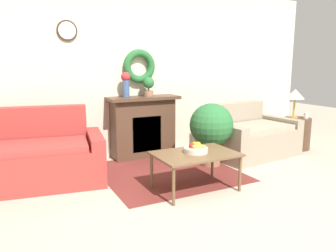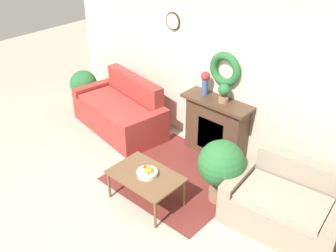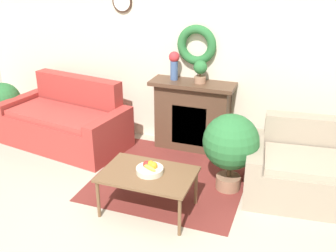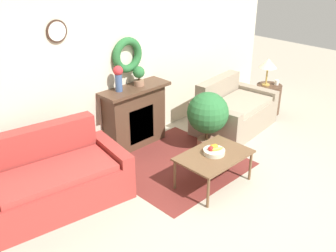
{
  "view_description": "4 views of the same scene",
  "coord_description": "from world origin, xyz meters",
  "views": [
    {
      "loc": [
        -1.99,
        -2.5,
        1.5
      ],
      "look_at": [
        -0.04,
        1.33,
        0.67
      ],
      "focal_mm": 35.0,
      "sensor_mm": 36.0,
      "label": 1
    },
    {
      "loc": [
        3.01,
        -2.23,
        3.71
      ],
      "look_at": [
        -0.26,
        1.4,
        0.79
      ],
      "focal_mm": 42.0,
      "sensor_mm": 36.0,
      "label": 2
    },
    {
      "loc": [
        1.39,
        -2.58,
        2.53
      ],
      "look_at": [
        0.03,
        1.19,
        0.78
      ],
      "focal_mm": 42.0,
      "sensor_mm": 36.0,
      "label": 3
    },
    {
      "loc": [
        -3.56,
        -2.08,
        3.01
      ],
      "look_at": [
        -0.16,
        1.37,
        0.68
      ],
      "focal_mm": 42.0,
      "sensor_mm": 36.0,
      "label": 4
    }
  ],
  "objects": [
    {
      "name": "loveseat_right",
      "position": [
        1.6,
        1.56,
        0.3
      ],
      "size": [
        1.52,
        1.07,
        0.84
      ],
      "rotation": [
        0.0,
        0.0,
        0.11
      ],
      "color": "gray",
      "rests_on": "ground_plane"
    },
    {
      "name": "table_lamp",
      "position": [
        2.54,
        1.54,
        0.95
      ],
      "size": [
        0.32,
        0.32,
        0.5
      ],
      "color": "#B28E42",
      "rests_on": "side_table_by_loveseat"
    },
    {
      "name": "ground_plane",
      "position": [
        0.0,
        0.0,
        0.0
      ],
      "size": [
        16.0,
        16.0,
        0.0
      ],
      "primitive_type": "plane",
      "color": "#ADA38E"
    },
    {
      "name": "potted_plant_on_mantel",
      "position": [
        0.09,
        2.26,
        1.15
      ],
      "size": [
        0.18,
        0.18,
        0.3
      ],
      "color": "#8E664C",
      "rests_on": "fireplace"
    },
    {
      "name": "potted_plant_floor_by_loveseat",
      "position": [
        0.7,
        1.39,
        0.58
      ],
      "size": [
        0.64,
        0.64,
        0.92
      ],
      "color": "#8E664C",
      "rests_on": "ground_plane"
    },
    {
      "name": "floor_rug",
      "position": [
        -0.01,
        1.39,
        0.0
      ],
      "size": [
        1.8,
        1.75,
        0.01
      ],
      "color": "maroon",
      "rests_on": "ground_plane"
    },
    {
      "name": "fruit_bowl",
      "position": [
        0.01,
        0.69,
        0.5
      ],
      "size": [
        0.28,
        0.28,
        0.12
      ],
      "color": "beige",
      "rests_on": "coffee_table"
    },
    {
      "name": "side_table_by_loveseat",
      "position": [
        2.6,
        1.5,
        0.27
      ],
      "size": [
        0.46,
        0.46,
        0.55
      ],
      "color": "#4C3323",
      "rests_on": "ground_plane"
    },
    {
      "name": "coffee_table",
      "position": [
        -0.01,
        0.67,
        0.41
      ],
      "size": [
        0.97,
        0.65,
        0.45
      ],
      "color": "brown",
      "rests_on": "ground_plane"
    },
    {
      "name": "vase_on_mantel_left",
      "position": [
        -0.28,
        2.28,
        1.2
      ],
      "size": [
        0.14,
        0.14,
        0.38
      ],
      "color": "#3D5684",
      "rests_on": "fireplace"
    },
    {
      "name": "mug",
      "position": [
        2.7,
        1.42,
        0.6
      ],
      "size": [
        0.08,
        0.08,
        0.09
      ],
      "color": "silver",
      "rests_on": "side_table_by_loveseat"
    },
    {
      "name": "wall_back",
      "position": [
        -0.0,
        2.48,
        1.35
      ],
      "size": [
        6.8,
        0.18,
        2.7
      ],
      "color": "beige",
      "rests_on": "ground_plane"
    },
    {
      "name": "fireplace",
      "position": [
        -0.01,
        2.27,
        0.5
      ],
      "size": [
        1.14,
        0.41,
        0.98
      ],
      "color": "#4C3323",
      "rests_on": "ground_plane"
    },
    {
      "name": "couch_left",
      "position": [
        -1.74,
        1.79,
        0.33
      ],
      "size": [
        1.91,
        1.18,
        0.94
      ],
      "rotation": [
        0.0,
        0.0,
        -0.16
      ],
      "color": "#9E332D",
      "rests_on": "ground_plane"
    }
  ]
}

